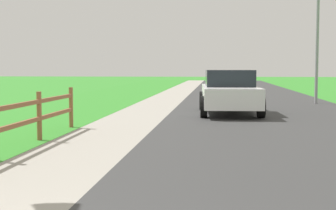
# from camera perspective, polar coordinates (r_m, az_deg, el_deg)

# --- Properties ---
(ground_plane) EXTENTS (120.00, 120.00, 0.00)m
(ground_plane) POSITION_cam_1_polar(r_m,az_deg,el_deg) (27.34, 2.20, 0.94)
(ground_plane) COLOR #348A2A
(road_asphalt) EXTENTS (7.00, 66.00, 0.01)m
(road_asphalt) POSITION_cam_1_polar(r_m,az_deg,el_deg) (29.34, 9.28, 1.13)
(road_asphalt) COLOR #373737
(road_asphalt) RESTS_ON ground
(curb_concrete) EXTENTS (6.00, 66.00, 0.01)m
(curb_concrete) POSITION_cam_1_polar(r_m,az_deg,el_deg) (29.66, -3.36, 1.21)
(curb_concrete) COLOR #A19B8F
(curb_concrete) RESTS_ON ground
(grass_verge) EXTENTS (5.00, 66.00, 0.00)m
(grass_verge) POSITION_cam_1_polar(r_m,az_deg,el_deg) (29.93, -6.20, 1.22)
(grass_verge) COLOR #348A2A
(grass_verge) RESTS_ON ground
(parked_suv_white) EXTENTS (2.24, 4.89, 1.54)m
(parked_suv_white) POSITION_cam_1_polar(r_m,az_deg,el_deg) (17.60, 7.08, 1.57)
(parked_suv_white) COLOR white
(parked_suv_white) RESTS_ON ground
(street_lamp) EXTENTS (1.17, 0.20, 7.18)m
(street_lamp) POSITION_cam_1_polar(r_m,az_deg,el_deg) (23.33, 17.17, 10.51)
(street_lamp) COLOR gray
(street_lamp) RESTS_ON ground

